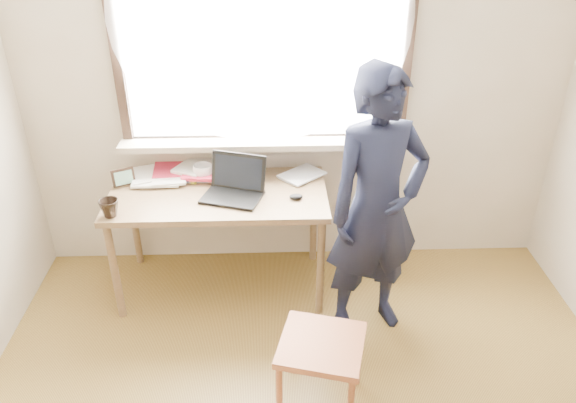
{
  "coord_description": "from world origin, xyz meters",
  "views": [
    {
      "loc": [
        -0.16,
        -1.42,
        2.4
      ],
      "look_at": [
        -0.08,
        0.95,
        1.04
      ],
      "focal_mm": 35.0,
      "sensor_mm": 36.0,
      "label": 1
    }
  ],
  "objects_px": {
    "mug_white": "(203,172)",
    "person": "(377,208)",
    "desk": "(219,203)",
    "laptop": "(235,186)",
    "mug_dark": "(109,208)",
    "work_chair": "(321,352)"
  },
  "relations": [
    {
      "from": "laptop",
      "to": "mug_white",
      "type": "distance_m",
      "value": 0.3
    },
    {
      "from": "work_chair",
      "to": "person",
      "type": "relative_size",
      "value": 0.3
    },
    {
      "from": "person",
      "to": "desk",
      "type": "bearing_deg",
      "value": 138.73
    },
    {
      "from": "desk",
      "to": "person",
      "type": "relative_size",
      "value": 0.82
    },
    {
      "from": "desk",
      "to": "person",
      "type": "xyz_separation_m",
      "value": [
        0.92,
        -0.39,
        0.17
      ]
    },
    {
      "from": "mug_white",
      "to": "person",
      "type": "distance_m",
      "value": 1.17
    },
    {
      "from": "mug_white",
      "to": "person",
      "type": "xyz_separation_m",
      "value": [
        1.02,
        -0.57,
        0.04
      ]
    },
    {
      "from": "mug_white",
      "to": "desk",
      "type": "bearing_deg",
      "value": -59.3
    },
    {
      "from": "mug_dark",
      "to": "work_chair",
      "type": "distance_m",
      "value": 1.44
    },
    {
      "from": "mug_white",
      "to": "work_chair",
      "type": "xyz_separation_m",
      "value": [
        0.67,
        -1.18,
        -0.42
      ]
    },
    {
      "from": "work_chair",
      "to": "mug_dark",
      "type": "bearing_deg",
      "value": 147.47
    },
    {
      "from": "mug_dark",
      "to": "desk",
      "type": "bearing_deg",
      "value": 23.8
    },
    {
      "from": "laptop",
      "to": "mug_dark",
      "type": "height_order",
      "value": "laptop"
    },
    {
      "from": "desk",
      "to": "mug_dark",
      "type": "xyz_separation_m",
      "value": [
        -0.6,
        -0.26,
        0.13
      ]
    },
    {
      "from": "desk",
      "to": "mug_white",
      "type": "height_order",
      "value": "mug_white"
    },
    {
      "from": "laptop",
      "to": "work_chair",
      "type": "relative_size",
      "value": 0.84
    },
    {
      "from": "person",
      "to": "laptop",
      "type": "bearing_deg",
      "value": 137.93
    },
    {
      "from": "work_chair",
      "to": "person",
      "type": "height_order",
      "value": "person"
    },
    {
      "from": "laptop",
      "to": "desk",
      "type": "bearing_deg",
      "value": 163.33
    },
    {
      "from": "laptop",
      "to": "work_chair",
      "type": "xyz_separation_m",
      "value": [
        0.46,
        -0.97,
        -0.42
      ]
    },
    {
      "from": "work_chair",
      "to": "laptop",
      "type": "bearing_deg",
      "value": 115.28
    },
    {
      "from": "laptop",
      "to": "mug_dark",
      "type": "bearing_deg",
      "value": -161.88
    }
  ]
}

